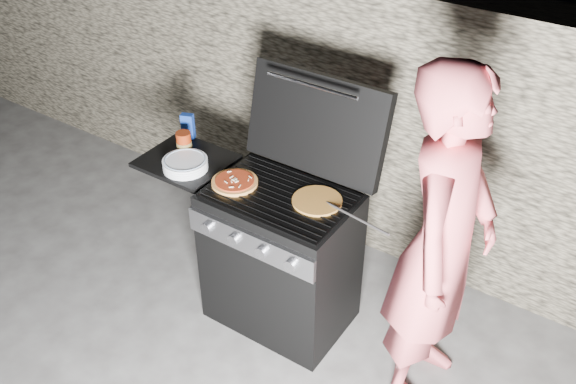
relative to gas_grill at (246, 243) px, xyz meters
The scene contains 10 objects.
ground 0.52m from the gas_grill, ahead, with size 50.00×50.00×0.00m, color #3D3C39.
stone_wall 1.17m from the gas_grill, 76.61° to the left, with size 8.00×0.35×1.80m, color gray.
gas_grill is the anchor object (origin of this frame).
pizza_topped 0.47m from the gas_grill, 110.54° to the right, with size 0.26×0.26×0.03m, color #B17737, non-canonical shape.
pizza_plain 0.65m from the gas_grill, ahead, with size 0.27×0.27×0.01m, color gold.
sauce_jar 0.70m from the gas_grill, behind, with size 0.09×0.09×0.14m, color maroon.
blue_carton 0.80m from the gas_grill, 160.82° to the left, with size 0.08×0.04×0.16m, color navy.
plate_stack 0.60m from the gas_grill, 167.77° to the right, with size 0.26×0.26×0.06m, color white.
person 1.26m from the gas_grill, ahead, with size 0.69×0.46×1.90m, color #D5565E.
tongs 0.86m from the gas_grill, ahead, with size 0.01×0.01×0.51m, color black.
Camera 1 is at (1.58, -2.31, 2.93)m, focal length 40.00 mm.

